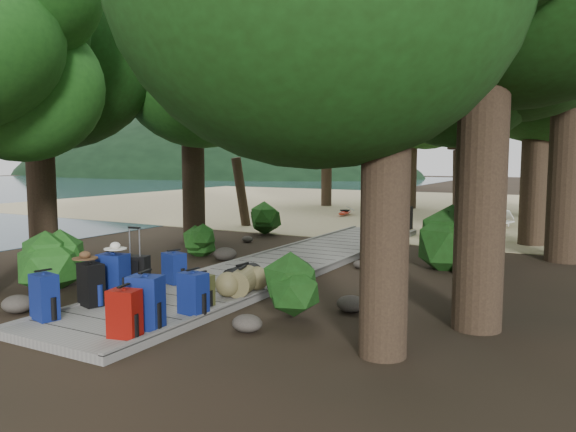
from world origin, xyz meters
The scene contains 46 objects.
ground centered at (0.00, 0.00, 0.00)m, with size 120.00×120.00×0.00m, color black.
sand_beach centered at (0.00, 16.00, 0.01)m, with size 40.00×22.00×0.02m, color tan.
water_bay centered at (-32.00, 25.00, 0.00)m, with size 50.00×60.00×0.02m, color #263F4E.
distant_hill centered at (-40.00, 48.00, 0.00)m, with size 32.00×16.00×12.00m, color black.
boardwalk centered at (0.00, 1.00, 0.06)m, with size 2.00×12.00×0.12m, color gray.
backpack_left_a centered at (-0.76, -4.37, 0.46)m, with size 0.36×0.26×0.68m, color navy, non-canonical shape.
backpack_left_b centered at (-0.79, -3.56, 0.47)m, with size 0.38×0.27×0.69m, color black, non-canonical shape.
backpack_left_c centered at (-0.75, -3.16, 0.51)m, with size 0.42×0.30×0.78m, color navy, non-canonical shape.
backpack_left_d centered at (-0.70, -1.83, 0.41)m, with size 0.38×0.28×0.59m, color navy, non-canonical shape.
backpack_right_a centered at (0.72, -4.39, 0.44)m, with size 0.36×0.26×0.65m, color maroon, non-canonical shape.
backpack_right_b centered at (0.70, -4.00, 0.49)m, with size 0.42×0.29×0.75m, color navy, non-canonical shape.
backpack_right_c centered at (0.80, -3.18, 0.44)m, with size 0.38×0.27×0.64m, color navy, non-canonical shape.
backpack_right_d centered at (0.63, -2.77, 0.37)m, with size 0.33×0.24×0.50m, color #3E421F, non-canonical shape.
duffel_right_khaki centered at (0.77, -1.91, 0.32)m, with size 0.41×0.61×0.41m, color olive, non-canonical shape.
duffel_right_black centered at (0.60, -1.65, 0.32)m, with size 0.40×0.63×0.40m, color black, non-canonical shape.
suitcase_on_boardwalk centered at (-0.61, -2.84, 0.44)m, with size 0.41×0.23×0.64m, color black, non-canonical shape.
lone_suitcase_on_sand centered at (0.30, 8.04, 0.38)m, with size 0.46×0.26×0.73m, color black, non-canonical shape.
hat_brown centered at (-0.86, -3.59, 0.87)m, with size 0.36×0.36×0.11m, color #51351E, non-canonical shape.
hat_white centered at (-0.71, -3.15, 0.96)m, with size 0.34×0.34×0.11m, color silver, non-canonical shape.
kayak centered at (-3.00, 10.97, 0.16)m, with size 0.62×2.86×0.29m, color #B3200F.
sun_lounger centered at (2.91, 10.01, 0.28)m, with size 0.53×1.63×0.53m, color silver, non-canonical shape.
tree_right_a centered at (3.55, -3.17, 3.97)m, with size 4.76×4.76×7.93m, color black, non-canonical shape.
tree_right_c centered at (3.45, 2.03, 3.92)m, with size 4.53×4.53×7.85m, color black, non-canonical shape.
tree_right_e centered at (4.17, 6.56, 4.73)m, with size 5.25×5.25×9.45m, color black, non-canonical shape.
tree_left_b centered at (-5.26, -0.92, 4.44)m, with size 4.93×4.93×8.87m, color black, non-canonical shape.
tree_left_c centered at (-3.88, 2.73, 4.30)m, with size 4.95×4.95×8.60m, color black, non-canonical shape.
tree_back_a centered at (-1.74, 15.29, 4.25)m, with size 4.92×4.92×8.51m, color black, non-canonical shape.
tree_back_b centered at (1.96, 15.53, 4.53)m, with size 5.07×5.07×9.06m, color black, non-canonical shape.
tree_back_d centered at (-5.51, 14.62, 3.48)m, with size 4.18×4.18×6.97m, color black, non-canonical shape.
palm_right_a centered at (2.73, 5.52, 3.72)m, with size 4.36×4.36×7.43m, color #113F13, non-canonical shape.
palm_right_c centered at (2.36, 11.84, 3.46)m, with size 4.34×4.34×6.91m, color #113F13, non-canonical shape.
palm_left_a centered at (-4.83, 6.29, 3.42)m, with size 4.30×4.30×6.85m, color #113F13, non-canonical shape.
rock_left_a centered at (-1.76, -4.08, 0.13)m, with size 0.48×0.43×0.26m, color #4C473F, non-canonical shape.
rock_left_b centered at (-2.40, -2.24, 0.09)m, with size 0.34×0.31×0.19m, color #4C473F, non-canonical shape.
rock_left_c centered at (-1.54, 0.87, 0.15)m, with size 0.53×0.48×0.29m, color #4C473F, non-canonical shape.
rock_left_d centered at (-2.58, 3.36, 0.09)m, with size 0.31×0.28×0.17m, color #4C473F, non-canonical shape.
rock_right_a centered at (1.69, -3.19, 0.11)m, with size 0.41×0.37×0.23m, color #4C473F, non-canonical shape.
rock_right_b centered at (2.52, -1.64, 0.12)m, with size 0.44×0.40×0.24m, color #4C473F, non-canonical shape.
rock_right_c centered at (1.42, 1.50, 0.09)m, with size 0.31×0.28×0.17m, color #4C473F, non-canonical shape.
rock_right_d centered at (3.11, 4.15, 0.17)m, with size 0.62×0.56×0.34m, color #4C473F, non-canonical shape.
shrub_left_a centered at (-2.79, -2.75, 0.54)m, with size 1.19×1.19×1.07m, color #1C4E17, non-canonical shape.
shrub_left_b centered at (-2.25, 0.99, 0.36)m, with size 0.80×0.80×0.72m, color #1C4E17, non-canonical shape.
shrub_left_c centered at (-2.99, 4.78, 0.48)m, with size 1.07×1.07×0.96m, color #1C4E17, non-canonical shape.
shrub_right_a centered at (1.94, -2.47, 0.42)m, with size 0.94×0.94×0.85m, color #1C4E17, non-canonical shape.
shrub_right_b centered at (2.95, 2.39, 0.67)m, with size 1.48×1.48×1.33m, color #1C4E17, non-canonical shape.
shrub_right_c centered at (2.03, 5.77, 0.41)m, with size 0.92×0.92×0.83m, color #1C4E17, non-canonical shape.
Camera 1 is at (5.65, -9.21, 2.29)m, focal length 35.00 mm.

